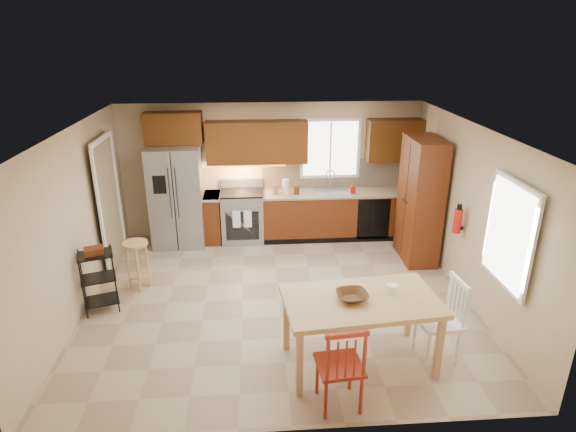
# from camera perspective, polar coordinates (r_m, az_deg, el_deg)

# --- Properties ---
(floor) EXTENTS (5.50, 5.50, 0.00)m
(floor) POSITION_cam_1_polar(r_m,az_deg,el_deg) (7.20, -1.10, -9.76)
(floor) COLOR tan
(floor) RESTS_ON ground
(ceiling) EXTENTS (5.50, 5.00, 0.02)m
(ceiling) POSITION_cam_1_polar(r_m,az_deg,el_deg) (6.28, -1.26, 10.15)
(ceiling) COLOR silver
(ceiling) RESTS_ON ground
(wall_back) EXTENTS (5.50, 0.02, 2.50)m
(wall_back) POSITION_cam_1_polar(r_m,az_deg,el_deg) (9.00, -2.03, 5.43)
(wall_back) COLOR #CCB793
(wall_back) RESTS_ON ground
(wall_front) EXTENTS (5.50, 0.02, 2.50)m
(wall_front) POSITION_cam_1_polar(r_m,az_deg,el_deg) (4.42, 0.60, -12.62)
(wall_front) COLOR #CCB793
(wall_front) RESTS_ON ground
(wall_left) EXTENTS (0.02, 5.00, 2.50)m
(wall_left) POSITION_cam_1_polar(r_m,az_deg,el_deg) (7.07, -24.05, -1.05)
(wall_left) COLOR #CCB793
(wall_left) RESTS_ON ground
(wall_right) EXTENTS (0.02, 5.00, 2.50)m
(wall_right) POSITION_cam_1_polar(r_m,az_deg,el_deg) (7.30, 20.91, 0.13)
(wall_right) COLOR #CCB793
(wall_right) RESTS_ON ground
(refrigerator) EXTENTS (0.92, 0.75, 1.82)m
(refrigerator) POSITION_cam_1_polar(r_m,az_deg,el_deg) (8.85, -12.97, 2.29)
(refrigerator) COLOR gray
(refrigerator) RESTS_ON floor
(range_stove) EXTENTS (0.76, 0.63, 0.92)m
(range_stove) POSITION_cam_1_polar(r_m,az_deg,el_deg) (8.96, -5.40, -0.08)
(range_stove) COLOR gray
(range_stove) RESTS_ON floor
(base_cabinet_narrow) EXTENTS (0.30, 0.60, 0.90)m
(base_cabinet_narrow) POSITION_cam_1_polar(r_m,az_deg,el_deg) (9.01, -8.90, -0.20)
(base_cabinet_narrow) COLOR #592610
(base_cabinet_narrow) RESTS_ON floor
(base_cabinet_run) EXTENTS (2.92, 0.60, 0.90)m
(base_cabinet_run) POSITION_cam_1_polar(r_m,az_deg,el_deg) (9.11, 6.24, 0.20)
(base_cabinet_run) COLOR #592610
(base_cabinet_run) RESTS_ON floor
(dishwasher) EXTENTS (0.60, 0.02, 0.78)m
(dishwasher) POSITION_cam_1_polar(r_m,az_deg,el_deg) (8.97, 10.09, -0.37)
(dishwasher) COLOR black
(dishwasher) RESTS_ON floor
(backsplash) EXTENTS (2.92, 0.03, 0.55)m
(backsplash) POSITION_cam_1_polar(r_m,az_deg,el_deg) (9.15, 6.11, 5.09)
(backsplash) COLOR beige
(backsplash) RESTS_ON wall_back
(upper_over_fridge) EXTENTS (1.00, 0.35, 0.55)m
(upper_over_fridge) POSITION_cam_1_polar(r_m,az_deg,el_deg) (8.74, -13.44, 10.11)
(upper_over_fridge) COLOR #58300E
(upper_over_fridge) RESTS_ON wall_back
(upper_left_block) EXTENTS (1.80, 0.35, 0.75)m
(upper_left_block) POSITION_cam_1_polar(r_m,az_deg,el_deg) (8.69, -3.70, 8.72)
(upper_left_block) COLOR #58300E
(upper_left_block) RESTS_ON wall_back
(upper_right_block) EXTENTS (1.00, 0.35, 0.75)m
(upper_right_block) POSITION_cam_1_polar(r_m,az_deg,el_deg) (9.06, 12.51, 8.79)
(upper_right_block) COLOR #58300E
(upper_right_block) RESTS_ON wall_back
(window_back) EXTENTS (1.12, 0.04, 1.12)m
(window_back) POSITION_cam_1_polar(r_m,az_deg,el_deg) (8.99, 5.03, 7.97)
(window_back) COLOR white
(window_back) RESTS_ON wall_back
(sink) EXTENTS (0.62, 0.46, 0.16)m
(sink) POSITION_cam_1_polar(r_m,az_deg,el_deg) (8.94, 5.15, 2.62)
(sink) COLOR gray
(sink) RESTS_ON base_cabinet_run
(undercab_glow) EXTENTS (1.60, 0.30, 0.01)m
(undercab_glow) POSITION_cam_1_polar(r_m,az_deg,el_deg) (8.76, -5.61, 6.11)
(undercab_glow) COLOR #FFBF66
(undercab_glow) RESTS_ON wall_back
(soap_bottle) EXTENTS (0.09, 0.09, 0.19)m
(soap_bottle) POSITION_cam_1_polar(r_m,az_deg,el_deg) (8.87, 7.70, 3.29)
(soap_bottle) COLOR #B4160C
(soap_bottle) RESTS_ON base_cabinet_run
(paper_towel) EXTENTS (0.12, 0.12, 0.28)m
(paper_towel) POSITION_cam_1_polar(r_m,az_deg,el_deg) (8.74, -0.28, 3.52)
(paper_towel) COLOR white
(paper_towel) RESTS_ON base_cabinet_run
(canister_steel) EXTENTS (0.11, 0.11, 0.18)m
(canister_steel) POSITION_cam_1_polar(r_m,az_deg,el_deg) (8.75, -1.59, 3.17)
(canister_steel) COLOR gray
(canister_steel) RESTS_ON base_cabinet_run
(canister_wood) EXTENTS (0.10, 0.10, 0.14)m
(canister_wood) POSITION_cam_1_polar(r_m,az_deg,el_deg) (8.75, 1.04, 3.05)
(canister_wood) COLOR #4E3014
(canister_wood) RESTS_ON base_cabinet_run
(pantry) EXTENTS (0.50, 0.95, 2.10)m
(pantry) POSITION_cam_1_polar(r_m,az_deg,el_deg) (8.29, 15.40, 1.78)
(pantry) COLOR #592610
(pantry) RESTS_ON floor
(fire_extinguisher) EXTENTS (0.12, 0.12, 0.36)m
(fire_extinguisher) POSITION_cam_1_polar(r_m,az_deg,el_deg) (7.43, 19.46, -0.56)
(fire_extinguisher) COLOR #B4160C
(fire_extinguisher) RESTS_ON wall_right
(window_right) EXTENTS (0.04, 1.02, 1.32)m
(window_right) POSITION_cam_1_polar(r_m,az_deg,el_deg) (6.26, 24.78, -1.99)
(window_right) COLOR white
(window_right) RESTS_ON wall_right
(doorway) EXTENTS (0.04, 0.95, 2.10)m
(doorway) POSITION_cam_1_polar(r_m,az_deg,el_deg) (8.26, -20.51, 1.10)
(doorway) COLOR #8C7A59
(doorway) RESTS_ON wall_left
(dining_table) EXTENTS (1.84, 1.15, 0.85)m
(dining_table) POSITION_cam_1_polar(r_m,az_deg,el_deg) (5.81, 8.45, -13.43)
(dining_table) COLOR tan
(dining_table) RESTS_ON floor
(chair_red) EXTENTS (0.53, 0.53, 1.03)m
(chair_red) POSITION_cam_1_polar(r_m,az_deg,el_deg) (5.19, 6.12, -16.98)
(chair_red) COLOR #9E2D18
(chair_red) RESTS_ON floor
(chair_white) EXTENTS (0.53, 0.53, 1.03)m
(chair_white) POSITION_cam_1_polar(r_m,az_deg,el_deg) (6.07, 17.38, -11.66)
(chair_white) COLOR white
(chair_white) RESTS_ON floor
(table_bowl) EXTENTS (0.39, 0.39, 0.09)m
(table_bowl) POSITION_cam_1_polar(r_m,az_deg,el_deg) (5.56, 7.58, -9.82)
(table_bowl) COLOR #4E3014
(table_bowl) RESTS_ON dining_table
(table_jar) EXTENTS (0.16, 0.16, 0.17)m
(table_jar) POSITION_cam_1_polar(r_m,az_deg,el_deg) (5.74, 12.24, -8.65)
(table_jar) COLOR white
(table_jar) RESTS_ON dining_table
(bar_stool) EXTENTS (0.44, 0.44, 0.76)m
(bar_stool) POSITION_cam_1_polar(r_m,az_deg,el_deg) (7.65, -17.37, -5.59)
(bar_stool) COLOR tan
(bar_stool) RESTS_ON floor
(utility_cart) EXTENTS (0.55, 0.48, 0.91)m
(utility_cart) POSITION_cam_1_polar(r_m,az_deg,el_deg) (7.21, -21.50, -7.19)
(utility_cart) COLOR black
(utility_cart) RESTS_ON floor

